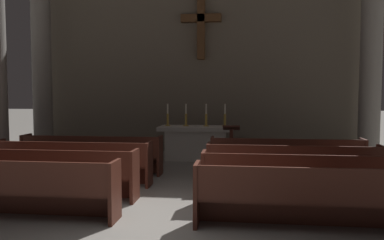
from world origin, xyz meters
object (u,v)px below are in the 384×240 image
Objects in this scene: pew_left_row_2 at (45,173)px; candlestick_inner_left at (186,119)px; pew_left_row_3 at (72,163)px; pew_right_row_2 at (302,180)px; candlestick_outer_left at (168,119)px; candlestick_outer_right at (225,119)px; altar at (196,142)px; pew_right_row_1 at (315,198)px; column_left_third at (42,55)px; pew_left_row_1 at (10,188)px; pew_left_row_4 at (91,154)px; lectern at (231,148)px; pew_right_row_3 at (293,167)px; column_right_third at (371,51)px; pew_right_row_4 at (286,158)px; candlestick_inner_right at (206,119)px.

candlestick_inner_left is (2.05, 4.54, 0.74)m from pew_left_row_2.
pew_left_row_3 and pew_right_row_2 have the same top height.
candlestick_inner_left reaches higher than pew_left_row_3.
pew_left_row_2 and pew_left_row_3 have the same top height.
candlestick_outer_left is at bearing 180.00° from candlestick_inner_left.
altar is at bearing 180.00° from candlestick_outer_right.
pew_right_row_2 is 5.60m from candlestick_outer_left.
pew_right_row_1 is 1.59× the size of altar.
column_left_third is at bearing 174.75° from candlestick_outer_right.
column_left_third reaches higher than pew_left_row_2.
pew_left_row_1 is 3.44m from pew_left_row_4.
column_left_third is 5.75m from altar.
lectern reaches higher than pew_left_row_2.
column_left_third reaches higher than pew_left_row_3.
pew_right_row_3 is 0.53× the size of column_left_third.
pew_left_row_4 is 2.80m from candlestick_outer_left.
column_left_third is at bearing 172.64° from candlestick_outer_left.
lectern reaches higher than pew_right_row_1.
candlestick_outer_left reaches higher than pew_right_row_1.
pew_left_row_1 is 10.06m from column_right_third.
pew_left_row_3 is at bearing 153.99° from pew_right_row_1.
column_left_third is 2.99× the size of altar.
pew_left_row_4 and pew_right_row_4 have the same top height.
candlestick_inner_right is (5.36, -0.54, -1.98)m from column_left_third.
pew_right_row_1 is at bearing -64.98° from candlestick_inner_left.
pew_left_row_1 is 6.15m from altar.
pew_right_row_1 is at bearing -75.20° from candlestick_outer_right.
altar is 1.09m from candlestick_outer_left.
pew_left_row_4 is at bearing 90.00° from pew_left_row_3.
pew_right_row_3 is at bearing -58.79° from candlestick_inner_right.
pew_right_row_2 is at bearing 90.00° from pew_right_row_1.
pew_right_row_2 is 3.58m from lectern.
column_right_third is 5.10m from lectern.
candlestick_outer_right reaches higher than altar.
pew_left_row_4 is at bearing -159.42° from column_right_third.
pew_right_row_3 is at bearing -51.94° from candlestick_inner_left.
pew_left_row_2 is 4.70m from pew_right_row_2.
pew_right_row_4 is at bearing -43.60° from altar.
column_left_third is 6.26m from candlestick_outer_right.
pew_left_row_4 is 3.57m from lectern.
altar is 3.33× the size of candlestick_inner_left.
pew_left_row_2 is at bearing -135.69° from lectern.
pew_right_row_4 is at bearing -47.51° from candlestick_inner_right.
candlestick_outer_right is (1.70, 0.00, 0.00)m from candlestick_outer_left.
candlestick_outer_right is (-1.50, 3.39, 0.74)m from pew_right_row_3.
pew_right_row_4 is at bearing -40.18° from candlestick_inner_left.
pew_left_row_4 is at bearing 166.29° from pew_right_row_3.
candlestick_inner_left is 1.00× the size of candlestick_inner_right.
column_left_third is 9.97× the size of candlestick_outer_left.
candlestick_outer_left reaches higher than lectern.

